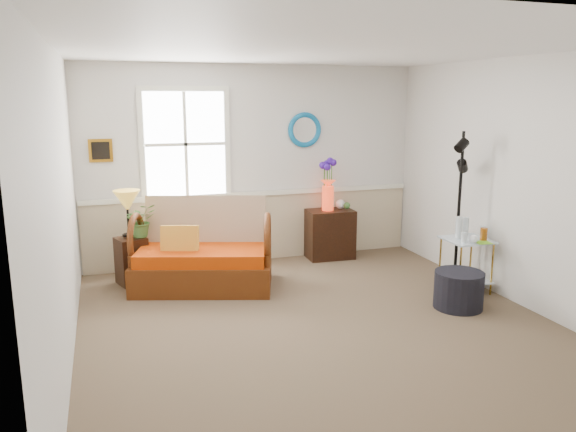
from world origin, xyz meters
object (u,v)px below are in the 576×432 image
object	(u,v)px
floor_lamp	(459,210)
ottoman	(459,290)
loveseat	(203,245)
lamp_stand	(132,261)
cabinet	(330,234)
side_table	(465,265)

from	to	relation	value
floor_lamp	ottoman	xyz separation A→B (m)	(-0.40, -0.64, -0.71)
loveseat	lamp_stand	distance (m)	0.91
ottoman	floor_lamp	bearing A→B (deg)	58.32
lamp_stand	ottoman	world-z (taller)	lamp_stand
lamp_stand	loveseat	bearing A→B (deg)	-26.97
lamp_stand	cabinet	xyz separation A→B (m)	(2.66, 0.28, 0.06)
lamp_stand	side_table	bearing A→B (deg)	-22.16
loveseat	lamp_stand	size ratio (longest dim) A/B	2.80
cabinet	ottoman	bearing A→B (deg)	-72.72
side_table	loveseat	bearing A→B (deg)	159.24
cabinet	floor_lamp	distance (m)	1.90
floor_lamp	ottoman	world-z (taller)	floor_lamp
cabinet	ottoman	size ratio (longest dim) A/B	1.31
lamp_stand	side_table	xyz separation A→B (m)	(3.60, -1.47, 0.03)
lamp_stand	side_table	size ratio (longest dim) A/B	0.92
lamp_stand	floor_lamp	size ratio (longest dim) A/B	0.31
side_table	floor_lamp	xyz separation A→B (m)	(0.01, 0.21, 0.60)
cabinet	side_table	size ratio (longest dim) A/B	1.09
lamp_stand	cabinet	size ratio (longest dim) A/B	0.84
loveseat	ottoman	world-z (taller)	loveseat
loveseat	cabinet	size ratio (longest dim) A/B	2.34
side_table	ottoman	size ratio (longest dim) A/B	1.20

